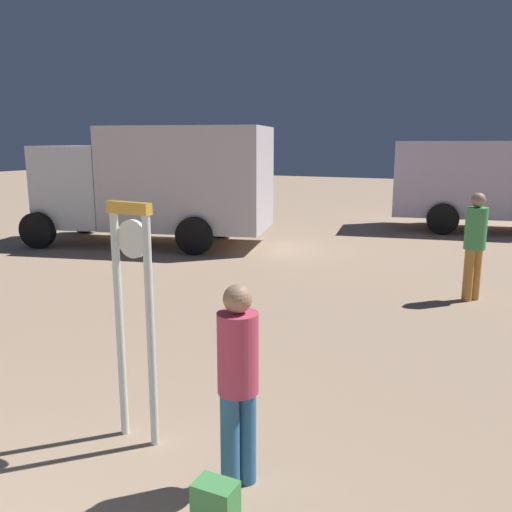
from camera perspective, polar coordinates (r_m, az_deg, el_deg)
standing_clock at (r=4.73m, az=-12.78°, el=-4.77°), size 0.44×0.12×2.13m
person_near_clock at (r=4.11m, az=-1.91°, el=-12.64°), size 0.31×0.31×1.61m
person_distant at (r=9.63m, az=22.13°, el=1.48°), size 0.35×0.35×1.81m
box_truck_near at (r=14.25m, az=-10.16°, el=7.79°), size 6.49×3.87×3.00m
box_truck_far at (r=17.72m, az=24.35°, el=7.23°), size 6.86×3.50×2.66m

